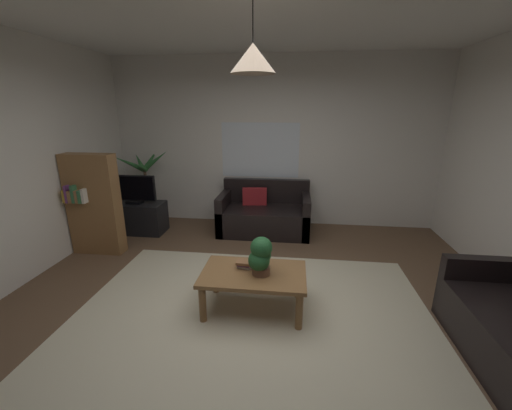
{
  "coord_description": "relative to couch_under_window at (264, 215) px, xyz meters",
  "views": [
    {
      "loc": [
        0.36,
        -2.67,
        1.97
      ],
      "look_at": [
        0.0,
        0.3,
        1.05
      ],
      "focal_mm": 22.14,
      "sensor_mm": 36.0,
      "label": 1
    }
  ],
  "objects": [
    {
      "name": "book_on_table_1",
      "position": [
        -0.01,
        -2.05,
        0.18
      ],
      "size": [
        0.14,
        0.12,
        0.02
      ],
      "primitive_type": "cube",
      "rotation": [
        0.0,
        0.0,
        -0.13
      ],
      "color": "#72387F",
      "rests_on": "coffee_table"
    },
    {
      "name": "floor",
      "position": [
        0.1,
        -2.23,
        -0.29
      ],
      "size": [
        5.45,
        5.41,
        0.02
      ],
      "primitive_type": "cube",
      "color": "brown",
      "rests_on": "ground"
    },
    {
      "name": "window_pane",
      "position": [
        -0.12,
        0.47,
        1.01
      ],
      "size": [
        1.32,
        0.01,
        0.92
      ],
      "primitive_type": "cube",
      "color": "white"
    },
    {
      "name": "couch_under_window",
      "position": [
        0.0,
        0.0,
        0.0
      ],
      "size": [
        1.46,
        0.82,
        0.82
      ],
      "color": "black",
      "rests_on": "ground"
    },
    {
      "name": "wall_back",
      "position": [
        0.1,
        0.5,
        1.13
      ],
      "size": [
        5.57,
        0.06,
        2.8
      ],
      "primitive_type": "cube",
      "color": "silver",
      "rests_on": "ground"
    },
    {
      "name": "potted_plant_on_table",
      "position": [
        0.17,
        -2.17,
        0.34
      ],
      "size": [
        0.23,
        0.23,
        0.39
      ],
      "color": "brown",
      "rests_on": "coffee_table"
    },
    {
      "name": "rug",
      "position": [
        0.1,
        -2.43,
        -0.27
      ],
      "size": [
        3.54,
        2.98,
        0.01
      ],
      "primitive_type": "cube",
      "color": "beige",
      "rests_on": "ground"
    },
    {
      "name": "book_on_table_0",
      "position": [
        -0.0,
        -2.05,
        0.15
      ],
      "size": [
        0.16,
        0.12,
        0.03
      ],
      "primitive_type": "cube",
      "rotation": [
        0.0,
        0.0,
        -0.18
      ],
      "color": "beige",
      "rests_on": "coffee_table"
    },
    {
      "name": "pendant_lamp",
      "position": [
        0.1,
        -2.14,
        2.08
      ],
      "size": [
        0.38,
        0.38,
        0.56
      ],
      "color": "black"
    },
    {
      "name": "tv",
      "position": [
        -2.08,
        -0.3,
        0.46
      ],
      "size": [
        0.73,
        0.16,
        0.46
      ],
      "color": "black",
      "rests_on": "tv_stand"
    },
    {
      "name": "coffee_table",
      "position": [
        0.1,
        -2.14,
        0.07
      ],
      "size": [
        1.03,
        0.63,
        0.42
      ],
      "color": "olive",
      "rests_on": "ground"
    },
    {
      "name": "bookshelf_corner",
      "position": [
        -2.26,
        -1.06,
        0.43
      ],
      "size": [
        0.7,
        0.31,
        1.4
      ],
      "color": "olive",
      "rests_on": "ground"
    },
    {
      "name": "remote_on_table_0",
      "position": [
        0.15,
        -2.14,
        0.15
      ],
      "size": [
        0.1,
        0.17,
        0.02
      ],
      "primitive_type": "cube",
      "rotation": [
        0.0,
        0.0,
        3.51
      ],
      "color": "black",
      "rests_on": "coffee_table"
    },
    {
      "name": "potted_palm_corner",
      "position": [
        -2.09,
        0.18,
        0.29
      ],
      "size": [
        0.91,
        0.91,
        1.33
      ],
      "color": "brown",
      "rests_on": "ground"
    },
    {
      "name": "tv_stand",
      "position": [
        -2.08,
        -0.28,
        -0.03
      ],
      "size": [
        0.9,
        0.44,
        0.5
      ],
      "primitive_type": "cube",
      "color": "black",
      "rests_on": "ground"
    },
    {
      "name": "book_on_table_2",
      "position": [
        -0.01,
        -2.07,
        0.2
      ],
      "size": [
        0.16,
        0.12,
        0.03
      ],
      "primitive_type": "cube",
      "rotation": [
        0.0,
        0.0,
        -0.08
      ],
      "color": "#99663F",
      "rests_on": "coffee_table"
    }
  ]
}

